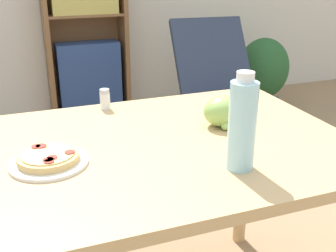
% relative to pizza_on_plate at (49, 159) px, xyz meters
% --- Properties ---
extents(dining_table, '(1.09, 0.86, 0.77)m').
position_rel_pizza_on_plate_xyz_m(dining_table, '(0.40, 0.03, -0.13)').
color(dining_table, tan).
rests_on(dining_table, ground_plane).
extents(pizza_on_plate, '(0.22, 0.22, 0.04)m').
position_rel_pizza_on_plate_xyz_m(pizza_on_plate, '(0.00, 0.00, 0.00)').
color(pizza_on_plate, white).
rests_on(pizza_on_plate, dining_table).
extents(grape_bunch, '(0.14, 0.12, 0.11)m').
position_rel_pizza_on_plate_xyz_m(grape_bunch, '(0.59, 0.09, 0.04)').
color(grape_bunch, '#93BC5B').
rests_on(grape_bunch, dining_table).
extents(drink_bottle, '(0.08, 0.08, 0.27)m').
position_rel_pizza_on_plate_xyz_m(drink_bottle, '(0.49, -0.21, 0.11)').
color(drink_bottle, '#A3DBEA').
rests_on(drink_bottle, dining_table).
extents(salt_shaker, '(0.04, 0.04, 0.08)m').
position_rel_pizza_on_plate_xyz_m(salt_shaker, '(0.25, 0.40, 0.02)').
color(salt_shaker, white).
rests_on(salt_shaker, dining_table).
extents(lounge_chair_far, '(0.63, 0.81, 0.88)m').
position_rel_pizza_on_plate_xyz_m(lounge_chair_far, '(1.35, 1.58, -0.50)').
color(lounge_chair_far, black).
rests_on(lounge_chair_far, ground_plane).
extents(bookshelf, '(0.68, 0.28, 1.74)m').
position_rel_pizza_on_plate_xyz_m(bookshelf, '(0.55, 2.50, 0.01)').
color(bookshelf, brown).
rests_on(bookshelf, ground_plane).
extents(potted_plant_floor, '(0.48, 0.41, 0.65)m').
position_rel_pizza_on_plate_xyz_m(potted_plant_floor, '(2.04, 2.07, -0.43)').
color(potted_plant_floor, '#70665B').
rests_on(potted_plant_floor, ground_plane).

